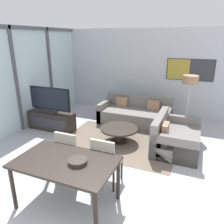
{
  "coord_description": "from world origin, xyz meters",
  "views": [
    {
      "loc": [
        1.59,
        -1.44,
        2.5
      ],
      "look_at": [
        -0.14,
        2.75,
        0.95
      ],
      "focal_mm": 35.0,
      "sensor_mm": 36.0,
      "label": 1
    }
  ],
  "objects_px": {
    "fruit_bowl": "(78,161)",
    "floor_lamp": "(190,83)",
    "dining_chair_left": "(70,151)",
    "dining_table": "(66,165)",
    "sofa_main": "(136,114)",
    "sofa_side": "(173,138)",
    "coffee_table": "(119,131)",
    "dining_chair_centre": "(105,159)",
    "tv_console": "(52,121)",
    "television": "(50,100)"
  },
  "relations": [
    {
      "from": "fruit_bowl",
      "to": "floor_lamp",
      "type": "xyz_separation_m",
      "value": [
        1.25,
        3.59,
        0.57
      ]
    },
    {
      "from": "dining_chair_left",
      "to": "floor_lamp",
      "type": "xyz_separation_m",
      "value": [
        1.82,
        2.94,
        0.86
      ]
    },
    {
      "from": "floor_lamp",
      "to": "dining_table",
      "type": "bearing_deg",
      "value": -112.08
    },
    {
      "from": "sofa_main",
      "to": "sofa_side",
      "type": "height_order",
      "value": "same"
    },
    {
      "from": "coffee_table",
      "to": "floor_lamp",
      "type": "xyz_separation_m",
      "value": [
        1.48,
        1.26,
        1.09
      ]
    },
    {
      "from": "floor_lamp",
      "to": "sofa_main",
      "type": "bearing_deg",
      "value": 173.06
    },
    {
      "from": "sofa_side",
      "to": "floor_lamp",
      "type": "height_order",
      "value": "floor_lamp"
    },
    {
      "from": "dining_chair_left",
      "to": "fruit_bowl",
      "type": "distance_m",
      "value": 0.91
    },
    {
      "from": "dining_chair_centre",
      "to": "floor_lamp",
      "type": "xyz_separation_m",
      "value": [
        1.1,
        2.95,
        0.86
      ]
    },
    {
      "from": "tv_console",
      "to": "dining_chair_centre",
      "type": "xyz_separation_m",
      "value": [
        2.44,
        -1.71,
        0.25
      ]
    },
    {
      "from": "dining_table",
      "to": "dining_chair_centre",
      "type": "xyz_separation_m",
      "value": [
        0.36,
        0.65,
        -0.18
      ]
    },
    {
      "from": "dining_table",
      "to": "sofa_main",
      "type": "bearing_deg",
      "value": 90.37
    },
    {
      "from": "sofa_main",
      "to": "dining_chair_centre",
      "type": "distance_m",
      "value": 3.16
    },
    {
      "from": "sofa_side",
      "to": "dining_chair_centre",
      "type": "relative_size",
      "value": 1.58
    },
    {
      "from": "dining_chair_centre",
      "to": "floor_lamp",
      "type": "relative_size",
      "value": 0.59
    },
    {
      "from": "coffee_table",
      "to": "fruit_bowl",
      "type": "relative_size",
      "value": 3.29
    },
    {
      "from": "tv_console",
      "to": "dining_chair_left",
      "type": "xyz_separation_m",
      "value": [
        1.72,
        -1.7,
        0.25
      ]
    },
    {
      "from": "television",
      "to": "dining_chair_left",
      "type": "height_order",
      "value": "television"
    },
    {
      "from": "sofa_side",
      "to": "television",
      "type": "bearing_deg",
      "value": 92.45
    },
    {
      "from": "sofa_main",
      "to": "dining_chair_left",
      "type": "distance_m",
      "value": 3.15
    },
    {
      "from": "dining_chair_left",
      "to": "floor_lamp",
      "type": "height_order",
      "value": "floor_lamp"
    },
    {
      "from": "floor_lamp",
      "to": "coffee_table",
      "type": "bearing_deg",
      "value": -139.64
    },
    {
      "from": "sofa_side",
      "to": "coffee_table",
      "type": "height_order",
      "value": "sofa_side"
    },
    {
      "from": "sofa_main",
      "to": "coffee_table",
      "type": "bearing_deg",
      "value": -90.0
    },
    {
      "from": "dining_table",
      "to": "dining_chair_centre",
      "type": "relative_size",
      "value": 1.62
    },
    {
      "from": "tv_console",
      "to": "fruit_bowl",
      "type": "bearing_deg",
      "value": -45.8
    },
    {
      "from": "floor_lamp",
      "to": "dining_chair_centre",
      "type": "bearing_deg",
      "value": -110.47
    },
    {
      "from": "television",
      "to": "dining_chair_left",
      "type": "distance_m",
      "value": 2.45
    },
    {
      "from": "tv_console",
      "to": "sofa_side",
      "type": "height_order",
      "value": "sofa_side"
    },
    {
      "from": "dining_table",
      "to": "floor_lamp",
      "type": "height_order",
      "value": "floor_lamp"
    },
    {
      "from": "coffee_table",
      "to": "dining_table",
      "type": "xyz_separation_m",
      "value": [
        0.02,
        -2.33,
        0.4
      ]
    },
    {
      "from": "sofa_side",
      "to": "fruit_bowl",
      "type": "height_order",
      "value": "fruit_bowl"
    },
    {
      "from": "dining_chair_centre",
      "to": "floor_lamp",
      "type": "height_order",
      "value": "floor_lamp"
    },
    {
      "from": "sofa_main",
      "to": "tv_console",
      "type": "bearing_deg",
      "value": -145.42
    },
    {
      "from": "tv_console",
      "to": "dining_table",
      "type": "xyz_separation_m",
      "value": [
        2.08,
        -2.36,
        0.43
      ]
    },
    {
      "from": "fruit_bowl",
      "to": "sofa_side",
      "type": "bearing_deg",
      "value": 66.83
    },
    {
      "from": "coffee_table",
      "to": "floor_lamp",
      "type": "height_order",
      "value": "floor_lamp"
    },
    {
      "from": "dining_chair_left",
      "to": "sofa_side",
      "type": "bearing_deg",
      "value": 48.53
    },
    {
      "from": "television",
      "to": "sofa_main",
      "type": "distance_m",
      "value": 2.57
    },
    {
      "from": "dining_table",
      "to": "dining_chair_left",
      "type": "xyz_separation_m",
      "value": [
        -0.36,
        0.65,
        -0.18
      ]
    },
    {
      "from": "sofa_side",
      "to": "dining_chair_left",
      "type": "distance_m",
      "value": 2.48
    },
    {
      "from": "tv_console",
      "to": "sofa_main",
      "type": "distance_m",
      "value": 2.5
    },
    {
      "from": "coffee_table",
      "to": "dining_chair_left",
      "type": "relative_size",
      "value": 1.01
    },
    {
      "from": "tv_console",
      "to": "floor_lamp",
      "type": "xyz_separation_m",
      "value": [
        3.54,
        1.24,
        1.12
      ]
    },
    {
      "from": "television",
      "to": "sofa_side",
      "type": "height_order",
      "value": "television"
    },
    {
      "from": "television",
      "to": "dining_chair_centre",
      "type": "xyz_separation_m",
      "value": [
        2.44,
        -1.71,
        -0.36
      ]
    },
    {
      "from": "dining_table",
      "to": "television",
      "type": "bearing_deg",
      "value": 131.39
    },
    {
      "from": "sofa_main",
      "to": "sofa_side",
      "type": "relative_size",
      "value": 1.45
    },
    {
      "from": "tv_console",
      "to": "fruit_bowl",
      "type": "relative_size",
      "value": 4.75
    },
    {
      "from": "television",
      "to": "dining_chair_centre",
      "type": "height_order",
      "value": "television"
    }
  ]
}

